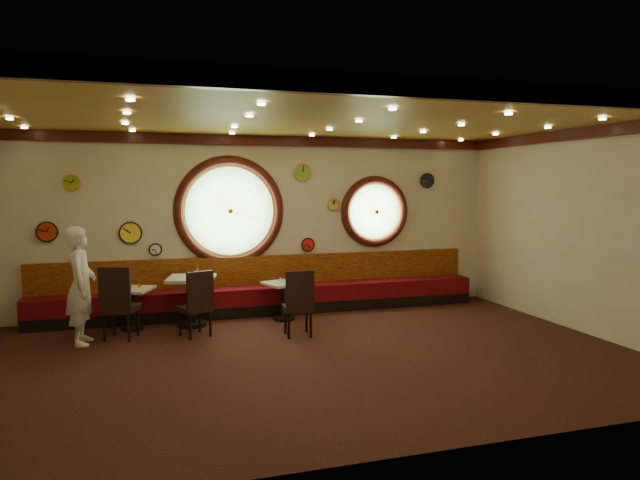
{
  "coord_description": "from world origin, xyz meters",
  "views": [
    {
      "loc": [
        -2.03,
        -7.26,
        2.32
      ],
      "look_at": [
        0.43,
        0.8,
        1.5
      ],
      "focal_mm": 32.0,
      "sensor_mm": 36.0,
      "label": 1
    }
  ],
  "objects_px": {
    "table_c": "(284,296)",
    "condiment_a_salt": "(124,286)",
    "chair_b": "(197,299)",
    "condiment_a_pepper": "(131,286)",
    "condiment_b_salt": "(189,274)",
    "condiment_c_salt": "(280,279)",
    "condiment_a_bottle": "(139,282)",
    "condiment_b_bottle": "(198,270)",
    "table_a": "(131,303)",
    "chair_c": "(299,299)",
    "condiment_c_pepper": "(283,280)",
    "table_b": "(192,295)",
    "chair_a": "(118,298)",
    "condiment_c_bottle": "(288,277)",
    "condiment_b_pepper": "(195,274)",
    "waiter": "(81,285)"
  },
  "relations": [
    {
      "from": "condiment_b_salt",
      "to": "condiment_c_salt",
      "type": "bearing_deg",
      "value": 1.58
    },
    {
      "from": "condiment_a_bottle",
      "to": "chair_a",
      "type": "bearing_deg",
      "value": -114.2
    },
    {
      "from": "condiment_a_pepper",
      "to": "condiment_b_pepper",
      "type": "height_order",
      "value": "condiment_b_pepper"
    },
    {
      "from": "chair_c",
      "to": "condiment_c_pepper",
      "type": "xyz_separation_m",
      "value": [
        0.02,
        1.15,
        0.11
      ]
    },
    {
      "from": "chair_a",
      "to": "condiment_a_pepper",
      "type": "bearing_deg",
      "value": 92.97
    },
    {
      "from": "table_a",
      "to": "waiter",
      "type": "distance_m",
      "value": 1.04
    },
    {
      "from": "condiment_a_salt",
      "to": "condiment_b_pepper",
      "type": "distance_m",
      "value": 1.13
    },
    {
      "from": "table_c",
      "to": "chair_a",
      "type": "xyz_separation_m",
      "value": [
        -2.66,
        -0.55,
        0.22
      ]
    },
    {
      "from": "chair_a",
      "to": "condiment_b_bottle",
      "type": "xyz_separation_m",
      "value": [
        1.23,
        0.71,
        0.27
      ]
    },
    {
      "from": "condiment_a_salt",
      "to": "condiment_a_pepper",
      "type": "height_order",
      "value": "condiment_a_pepper"
    },
    {
      "from": "table_b",
      "to": "chair_a",
      "type": "xyz_separation_m",
      "value": [
        -1.12,
        -0.57,
        0.12
      ]
    },
    {
      "from": "condiment_b_bottle",
      "to": "condiment_c_salt",
      "type": "bearing_deg",
      "value": -2.82
    },
    {
      "from": "chair_b",
      "to": "chair_c",
      "type": "bearing_deg",
      "value": -39.43
    },
    {
      "from": "chair_c",
      "to": "condiment_c_pepper",
      "type": "relative_size",
      "value": 6.55
    },
    {
      "from": "table_c",
      "to": "condiment_b_bottle",
      "type": "xyz_separation_m",
      "value": [
        -1.43,
        0.15,
        0.49
      ]
    },
    {
      "from": "table_c",
      "to": "condiment_a_pepper",
      "type": "height_order",
      "value": "condiment_a_pepper"
    },
    {
      "from": "table_a",
      "to": "condiment_b_bottle",
      "type": "xyz_separation_m",
      "value": [
        1.06,
        0.06,
        0.48
      ]
    },
    {
      "from": "condiment_a_bottle",
      "to": "condiment_a_pepper",
      "type": "bearing_deg",
      "value": -143.83
    },
    {
      "from": "condiment_b_salt",
      "to": "condiment_c_salt",
      "type": "height_order",
      "value": "condiment_b_salt"
    },
    {
      "from": "condiment_b_salt",
      "to": "condiment_b_pepper",
      "type": "xyz_separation_m",
      "value": [
        0.1,
        -0.08,
        0.01
      ]
    },
    {
      "from": "condiment_b_bottle",
      "to": "condiment_c_bottle",
      "type": "relative_size",
      "value": 1.06
    },
    {
      "from": "condiment_b_bottle",
      "to": "condiment_a_bottle",
      "type": "bearing_deg",
      "value": -177.57
    },
    {
      "from": "chair_b",
      "to": "table_a",
      "type": "bearing_deg",
      "value": 117.08
    },
    {
      "from": "table_c",
      "to": "condiment_b_pepper",
      "type": "bearing_deg",
      "value": -178.56
    },
    {
      "from": "condiment_a_salt",
      "to": "condiment_a_bottle",
      "type": "height_order",
      "value": "condiment_a_bottle"
    },
    {
      "from": "table_b",
      "to": "chair_a",
      "type": "height_order",
      "value": "chair_a"
    },
    {
      "from": "condiment_c_pepper",
      "to": "waiter",
      "type": "xyz_separation_m",
      "value": [
        -3.14,
        -0.57,
        0.16
      ]
    },
    {
      "from": "condiment_a_salt",
      "to": "condiment_a_bottle",
      "type": "relative_size",
      "value": 0.55
    },
    {
      "from": "condiment_c_pepper",
      "to": "condiment_a_bottle",
      "type": "relative_size",
      "value": 0.57
    },
    {
      "from": "chair_c",
      "to": "condiment_c_pepper",
      "type": "height_order",
      "value": "chair_c"
    },
    {
      "from": "condiment_c_pepper",
      "to": "condiment_c_bottle",
      "type": "distance_m",
      "value": 0.12
    },
    {
      "from": "condiment_b_salt",
      "to": "condiment_a_pepper",
      "type": "relative_size",
      "value": 0.93
    },
    {
      "from": "chair_b",
      "to": "chair_c",
      "type": "height_order",
      "value": "chair_c"
    },
    {
      "from": "condiment_a_pepper",
      "to": "condiment_c_bottle",
      "type": "xyz_separation_m",
      "value": [
        2.58,
        0.02,
        0.01
      ]
    },
    {
      "from": "table_c",
      "to": "condiment_a_salt",
      "type": "height_order",
      "value": "condiment_a_salt"
    },
    {
      "from": "table_a",
      "to": "condiment_b_salt",
      "type": "distance_m",
      "value": 1.01
    },
    {
      "from": "condiment_a_bottle",
      "to": "condiment_b_bottle",
      "type": "height_order",
      "value": "condiment_b_bottle"
    },
    {
      "from": "condiment_b_pepper",
      "to": "waiter",
      "type": "height_order",
      "value": "waiter"
    },
    {
      "from": "table_a",
      "to": "condiment_a_pepper",
      "type": "height_order",
      "value": "condiment_a_pepper"
    },
    {
      "from": "condiment_b_salt",
      "to": "condiment_c_salt",
      "type": "relative_size",
      "value": 1.12
    },
    {
      "from": "condiment_a_salt",
      "to": "condiment_b_salt",
      "type": "bearing_deg",
      "value": -2.58
    },
    {
      "from": "condiment_c_salt",
      "to": "condiment_a_pepper",
      "type": "distance_m",
      "value": 2.45
    },
    {
      "from": "table_c",
      "to": "condiment_c_salt",
      "type": "height_order",
      "value": "condiment_c_salt"
    },
    {
      "from": "chair_b",
      "to": "condiment_a_pepper",
      "type": "distance_m",
      "value": 1.23
    },
    {
      "from": "condiment_b_pepper",
      "to": "condiment_c_bottle",
      "type": "xyz_separation_m",
      "value": [
        1.57,
        0.07,
        -0.13
      ]
    },
    {
      "from": "condiment_a_salt",
      "to": "condiment_a_bottle",
      "type": "bearing_deg",
      "value": 6.28
    },
    {
      "from": "chair_a",
      "to": "condiment_a_pepper",
      "type": "xyz_separation_m",
      "value": [
        0.17,
        0.57,
        0.08
      ]
    },
    {
      "from": "table_c",
      "to": "condiment_c_bottle",
      "type": "distance_m",
      "value": 0.34
    },
    {
      "from": "table_a",
      "to": "chair_c",
      "type": "distance_m",
      "value": 2.75
    },
    {
      "from": "condiment_a_bottle",
      "to": "condiment_c_pepper",
      "type": "bearing_deg",
      "value": -2.92
    }
  ]
}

